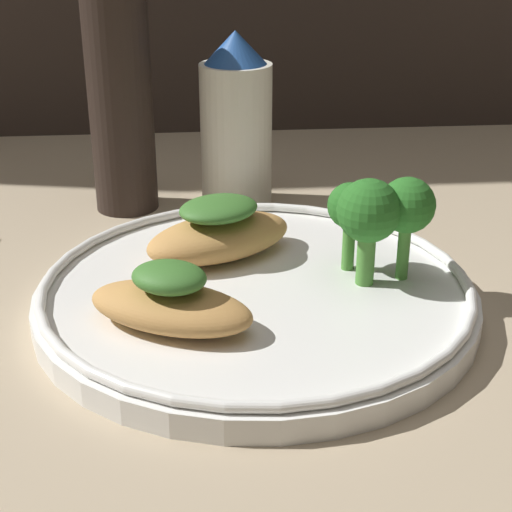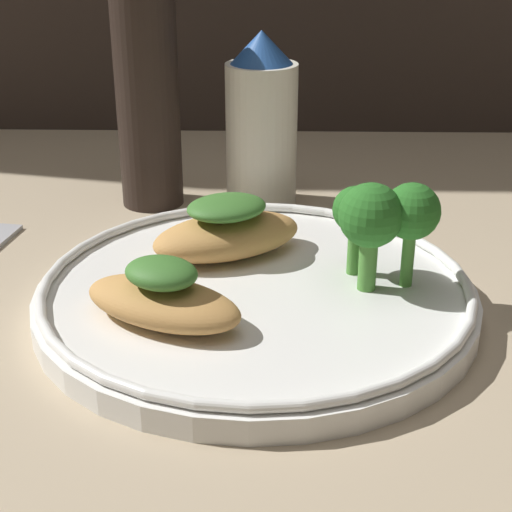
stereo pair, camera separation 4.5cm
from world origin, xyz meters
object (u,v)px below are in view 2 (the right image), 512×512
object	(u,v)px
sauce_bottle	(260,124)
broccoli_bunch	(381,217)
plate	(256,294)
pepper_grinder	(147,88)

from	to	relation	value
sauce_bottle	broccoli_bunch	bearing A→B (deg)	-67.10
plate	pepper_grinder	size ratio (longest dim) A/B	1.29
broccoli_bunch	sauce_bottle	distance (cm)	18.36
plate	broccoli_bunch	distance (cm)	8.45
plate	pepper_grinder	xyz separation A→B (cm)	(-8.51, 17.34, 8.04)
plate	sauce_bottle	size ratio (longest dim) A/B	1.92
plate	pepper_grinder	world-z (taller)	pepper_grinder
sauce_bottle	pepper_grinder	size ratio (longest dim) A/B	0.67
sauce_bottle	pepper_grinder	xyz separation A→B (cm)	(-8.36, -0.00, 2.67)
sauce_bottle	pepper_grinder	distance (cm)	8.78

